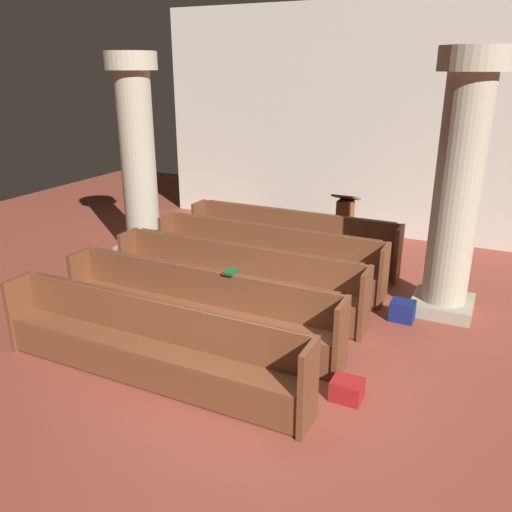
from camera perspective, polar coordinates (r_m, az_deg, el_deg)
name	(u,v)px	position (r m, az deg, el deg)	size (l,w,h in m)	color
ground_plane	(257,383)	(5.94, 0.10, -13.68)	(19.20, 19.20, 0.00)	brown
back_wall	(393,124)	(10.81, 14.69, 13.80)	(10.00, 0.16, 4.50)	beige
pew_row_0	(291,236)	(9.20, 3.87, 2.15)	(3.80, 0.46, 0.91)	brown
pew_row_1	(267,254)	(8.30, 1.17, 0.19)	(3.80, 0.46, 0.91)	brown
pew_row_2	(236,276)	(7.44, -2.17, -2.24)	(3.80, 0.47, 0.91)	brown
pew_row_3	(198,304)	(6.62, -6.37, -5.27)	(3.80, 0.46, 0.91)	brown
pew_row_4	(148,341)	(5.87, -11.76, -9.07)	(3.80, 0.46, 0.91)	brown
pillar_aisle_side	(458,184)	(7.43, 21.21, 7.34)	(0.88, 0.88, 3.54)	#9F967E
pillar_far_side	(138,154)	(9.58, -12.79, 10.75)	(0.88, 0.88, 3.54)	#9F967E
lectern	(344,226)	(10.04, 9.62, 3.24)	(0.48, 0.45, 1.08)	brown
hymn_book	(231,272)	(6.41, -2.76, -1.71)	(0.14, 0.20, 0.04)	#194723
kneeler_box_navy	(402,311)	(7.49, 15.68, -5.77)	(0.32, 0.27, 0.28)	navy
kneeler_box_red	(347,390)	(5.72, 9.90, -14.18)	(0.32, 0.27, 0.22)	maroon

